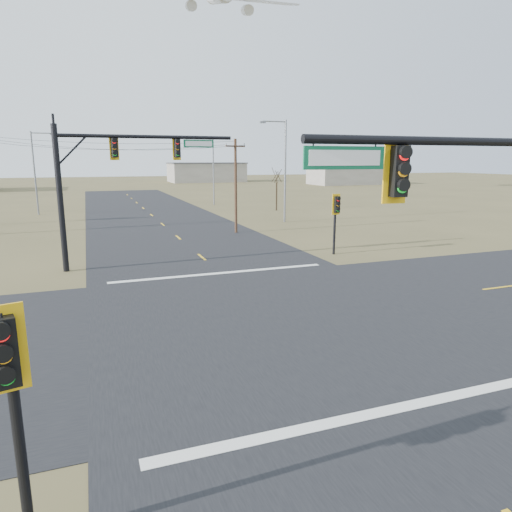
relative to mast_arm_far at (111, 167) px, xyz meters
The scene contains 15 objects.
ground 13.52m from the mast_arm_far, 64.61° to the right, with size 320.00×320.00×0.00m, color brown.
road_ew 13.51m from the mast_arm_far, 64.61° to the right, with size 160.00×14.00×0.02m, color black.
road_ns 13.51m from the mast_arm_far, 64.61° to the right, with size 14.00×160.00×0.02m, color black.
stop_bar_near 20.11m from the mast_arm_far, 74.21° to the right, with size 12.00×0.40×0.01m, color silver.
stop_bar_far 8.53m from the mast_arm_far, 34.13° to the right, with size 12.00×0.40×0.01m, color silver.
mast_arm_far is the anchor object (origin of this frame).
pedestal_signal_ne 14.06m from the mast_arm_far, ahead, with size 0.56×0.48×4.02m.
pedestal_signal_sw 20.41m from the mast_arm_far, 97.49° to the right, with size 0.64×0.55×4.16m.
utility_pole_near 14.35m from the mast_arm_far, 43.23° to the left, with size 1.86×0.70×7.84m.
streetlight_a 22.37m from the mast_arm_far, 41.07° to the left, with size 2.75×0.25×9.91m.
streetlight_b 37.39m from the mast_arm_far, 66.62° to the left, with size 2.57×0.26×9.23m.
streetlight_c 30.73m from the mast_arm_far, 102.30° to the left, with size 2.58×0.42×9.22m.
bare_tree_c 31.94m from the mast_arm_far, 50.40° to the left, with size 2.96×2.96×5.49m.
warehouse_mid 103.51m from the mast_arm_far, 73.00° to the left, with size 20.00×12.00×5.00m, color #A19C8F.
warehouse_right 95.44m from the mast_arm_far, 50.83° to the left, with size 18.00×10.00×4.50m, color #A19C8F.
Camera 1 is at (-6.61, -16.07, 6.18)m, focal length 32.00 mm.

